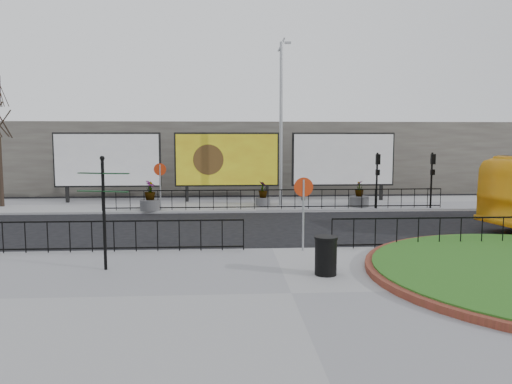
{
  "coord_description": "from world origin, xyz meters",
  "views": [
    {
      "loc": [
        -1.59,
        -16.76,
        3.89
      ],
      "look_at": [
        -0.47,
        1.43,
        1.92
      ],
      "focal_mm": 35.0,
      "sensor_mm": 36.0,
      "label": 1
    }
  ],
  "objects": [
    {
      "name": "planter_b",
      "position": [
        0.5,
        11.0,
        0.65
      ],
      "size": [
        0.84,
        0.84,
        1.37
      ],
      "color": "#4C4C4F",
      "rests_on": "pavement_far"
    },
    {
      "name": "planter_a",
      "position": [
        -5.54,
        9.4,
        0.66
      ],
      "size": [
        1.06,
        1.06,
        1.56
      ],
      "color": "#4C4C4F",
      "rests_on": "pavement_far"
    },
    {
      "name": "planter_c",
      "position": [
        5.79,
        10.23,
        0.58
      ],
      "size": [
        1.08,
        1.08,
        1.44
      ],
      "color": "#4C4C4F",
      "rests_on": "pavement_far"
    },
    {
      "name": "railing_near_right",
      "position": [
        6.5,
        -0.3,
        0.67
      ],
      "size": [
        9.0,
        0.1,
        1.1
      ],
      "primitive_type": null,
      "color": "black",
      "rests_on": "pavement_near"
    },
    {
      "name": "fingerpost_sign",
      "position": [
        -5.06,
        -2.48,
        2.1
      ],
      "size": [
        1.53,
        0.6,
        3.28
      ],
      "rotation": [
        0.0,
        0.0,
        -0.31
      ],
      "color": "black",
      "rests_on": "pavement_near"
    },
    {
      "name": "litter_bin",
      "position": [
        1.16,
        -3.41,
        0.66
      ],
      "size": [
        0.65,
        0.65,
        1.08
      ],
      "color": "black",
      "rests_on": "pavement_near"
    },
    {
      "name": "railing_far",
      "position": [
        1.0,
        9.3,
        0.67
      ],
      "size": [
        18.0,
        0.1,
        1.1
      ],
      "primitive_type": null,
      "color": "black",
      "rests_on": "pavement_far"
    },
    {
      "name": "ground",
      "position": [
        0.0,
        0.0,
        0.0
      ],
      "size": [
        90.0,
        90.0,
        0.0
      ],
      "primitive_type": "plane",
      "color": "black",
      "rests_on": "ground"
    },
    {
      "name": "speed_sign_near",
      "position": [
        1.0,
        -0.4,
        1.92
      ],
      "size": [
        0.64,
        0.07,
        2.47
      ],
      "color": "gray",
      "rests_on": "pavement_near"
    },
    {
      "name": "pavement_near",
      "position": [
        0.0,
        -5.0,
        0.06
      ],
      "size": [
        30.0,
        10.0,
        0.12
      ],
      "primitive_type": "cube",
      "color": "gray",
      "rests_on": "ground"
    },
    {
      "name": "lamp_post",
      "position": [
        1.51,
        11.0,
        4.83
      ],
      "size": [
        0.74,
        0.18,
        9.23
      ],
      "color": "gray",
      "rests_on": "pavement_far"
    },
    {
      "name": "billboard_mid",
      "position": [
        -1.5,
        12.97,
        2.6
      ],
      "size": [
        6.2,
        0.31,
        4.1
      ],
      "color": "black",
      "rests_on": "pavement_far"
    },
    {
      "name": "signal_pole_a",
      "position": [
        6.5,
        9.34,
        2.1
      ],
      "size": [
        0.22,
        0.26,
        3.0
      ],
      "color": "black",
      "rests_on": "pavement_far"
    },
    {
      "name": "signal_pole_b",
      "position": [
        9.5,
        9.34,
        2.1
      ],
      "size": [
        0.22,
        0.26,
        3.0
      ],
      "color": "black",
      "rests_on": "pavement_far"
    },
    {
      "name": "railing_near_left",
      "position": [
        -6.0,
        -0.3,
        0.67
      ],
      "size": [
        10.0,
        0.1,
        1.1
      ],
      "primitive_type": null,
      "color": "black",
      "rests_on": "pavement_near"
    },
    {
      "name": "pavement_far",
      "position": [
        0.0,
        12.0,
        0.06
      ],
      "size": [
        44.0,
        6.0,
        0.12
      ],
      "primitive_type": "cube",
      "color": "gray",
      "rests_on": "ground"
    },
    {
      "name": "speed_sign_far",
      "position": [
        -5.0,
        9.4,
        1.92
      ],
      "size": [
        0.64,
        0.07,
        2.47
      ],
      "color": "gray",
      "rests_on": "pavement_far"
    },
    {
      "name": "billboard_left",
      "position": [
        -8.5,
        12.97,
        2.6
      ],
      "size": [
        6.2,
        0.31,
        4.1
      ],
      "color": "black",
      "rests_on": "pavement_far"
    },
    {
      "name": "billboard_right",
      "position": [
        5.5,
        12.97,
        2.6
      ],
      "size": [
        6.2,
        0.31,
        4.1
      ],
      "color": "black",
      "rests_on": "pavement_far"
    },
    {
      "name": "building_backdrop",
      "position": [
        0.0,
        22.0,
        2.5
      ],
      "size": [
        40.0,
        10.0,
        5.0
      ],
      "primitive_type": "cube",
      "color": "slate",
      "rests_on": "ground"
    }
  ]
}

